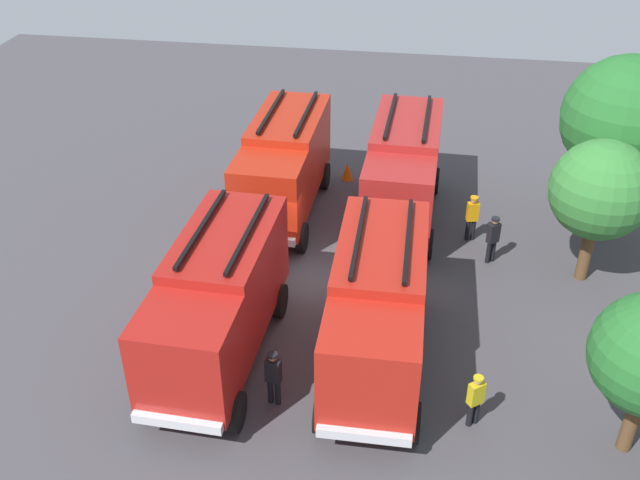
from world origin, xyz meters
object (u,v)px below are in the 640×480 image
Objects in this scene: tree_0 at (625,119)px; tree_1 at (601,190)px; fire_truck_1 at (218,298)px; fire_truck_0 at (284,163)px; firefighter_0 at (273,376)px; firefighter_2 at (493,237)px; traffic_cone_0 at (347,171)px; firefighter_3 at (475,398)px; firefighter_4 at (472,216)px; fire_truck_3 at (378,307)px; fire_truck_2 at (403,168)px.

tree_0 reaches higher than tree_1.
tree_0 is at bearing 128.54° from fire_truck_1.
fire_truck_0 reaches higher than firefighter_0.
firefighter_2 reaches higher than firefighter_0.
firefighter_2 is 8.04m from traffic_cone_0.
firefighter_0 is 0.98× the size of firefighter_2.
firefighter_3 is 0.92× the size of firefighter_4.
tree_0 is 11.21m from traffic_cone_0.
tree_1 is (-5.55, 6.65, 1.28)m from fire_truck_3.
fire_truck_2 is 3.99× the size of firefighter_4.
fire_truck_0 is 3.98× the size of firefighter_4.
fire_truck_2 reaches higher than traffic_cone_0.
tree_1 is (0.51, 3.08, 2.41)m from firefighter_2.
firefighter_0 is 10.12m from firefighter_2.
fire_truck_2 is 1.06× the size of tree_0.
fire_truck_2 is at bearing 178.09° from fire_truck_3.
firefighter_2 is at bearing 74.59° from fire_truck_0.
fire_truck_2 reaches higher than firefighter_4.
tree_1 is at bearing -65.08° from firefighter_3.
firefighter_2 is 3.94m from tree_1.
fire_truck_1 is 10.36m from firefighter_2.
tree_0 reaches higher than firefighter_3.
tree_1 is (3.28, -1.10, -1.16)m from tree_0.
fire_truck_3 reaches higher than traffic_cone_0.
fire_truck_1 is 2.79m from firefighter_0.
fire_truck_3 is at bearing -41.27° from tree_0.
fire_truck_1 is 4.37× the size of firefighter_3.
fire_truck_3 is 4.04× the size of firefighter_0.
fire_truck_1 is at bearing -86.71° from fire_truck_3.
fire_truck_2 is 4.00× the size of firefighter_2.
tree_0 is at bearing 86.40° from firefighter_2.
firefighter_2 is 2.45× the size of traffic_cone_0.
fire_truck_0 is 9.48m from fire_truck_3.
traffic_cone_0 is at bearing -169.51° from fire_truck_3.
tree_1 reaches higher than fire_truck_2.
fire_truck_3 is (8.69, -0.19, 0.00)m from fire_truck_2.
tree_1 is at bearing 43.53° from firefighter_2.
firefighter_0 is 13.54m from traffic_cone_0.
firefighter_3 is (1.58, 7.33, -1.22)m from fire_truck_1.
firefighter_3 is 0.33× the size of tree_1.
fire_truck_2 is 4.36× the size of firefighter_3.
fire_truck_0 is 8.72m from fire_truck_1.
firefighter_2 is at bearing -166.18° from firefighter_4.
tree_0 is at bearing 93.05° from fire_truck_0.
fire_truck_1 is (8.71, -0.15, 0.00)m from fire_truck_0.
firefighter_0 is at bearing -50.87° from tree_1.
tree_1 is at bearing 65.42° from fire_truck_2.
tree_1 is 11.18m from traffic_cone_0.
fire_truck_1 is at bearing 40.14° from firefighter_3.
fire_truck_0 is 3.99× the size of firefighter_2.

